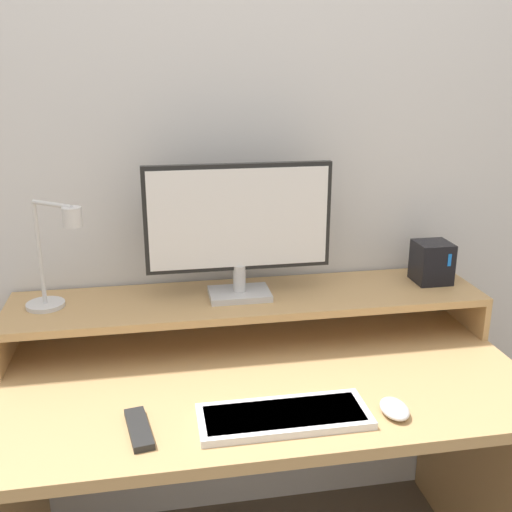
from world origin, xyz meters
The scene contains 9 objects.
wall_back centered at (0.00, 0.76, 1.25)m, with size 6.00×0.05×2.50m.
desk centered at (0.00, 0.36, 0.53)m, with size 1.37×0.73×0.73m.
monitor_shelf centered at (0.00, 0.58, 0.84)m, with size 1.37×0.30×0.13m.
monitor centered at (-0.03, 0.58, 1.07)m, with size 0.52×0.12×0.39m.
desk_lamp centered at (-0.53, 0.56, 1.00)m, with size 0.18×0.16×0.30m.
router_dock centered at (0.57, 0.60, 0.92)m, with size 0.10×0.11×0.13m.
keyboard centered at (0.01, 0.14, 0.74)m, with size 0.39×0.15×0.02m.
mouse centered at (0.26, 0.12, 0.74)m, with size 0.06×0.10×0.03m.
remote_control centered at (-0.32, 0.15, 0.73)m, with size 0.07×0.16×0.02m.
Camera 1 is at (-0.26, -1.02, 1.50)m, focal length 42.00 mm.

